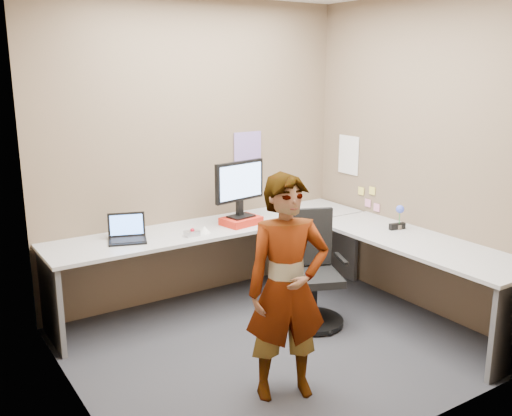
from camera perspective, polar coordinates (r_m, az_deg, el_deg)
ground at (r=4.56m, az=2.10°, el=-13.51°), size 3.00×3.00×0.00m
wall_back at (r=5.21m, az=-6.06°, el=5.59°), size 3.00×0.00×3.00m
wall_right at (r=5.12m, az=16.15°, el=4.96°), size 0.00×2.70×2.70m
wall_left at (r=3.49m, az=-18.30°, el=0.76°), size 0.00×2.70×2.70m
desk at (r=4.86m, az=3.76°, el=-4.23°), size 2.98×2.58×0.73m
paper_ream at (r=5.10m, az=-1.51°, el=-1.28°), size 0.37×0.30×0.07m
monitor at (r=5.03m, az=-1.64°, el=2.38°), size 0.53×0.19×0.50m
laptop at (r=4.74m, az=-12.77°, el=-2.53°), size 0.36×0.33×0.21m
trackball_mouse at (r=4.78m, az=-6.42°, el=-2.51°), size 0.12×0.08×0.07m
origami at (r=4.85m, az=-5.17°, el=-2.16°), size 0.10×0.10×0.06m
stapler at (r=5.09m, az=13.94°, el=-1.78°), size 0.15×0.07×0.05m
flower at (r=5.06m, az=14.19°, el=-0.52°), size 0.07×0.07×0.22m
calendar_purple at (r=5.48m, az=-0.84°, el=5.55°), size 0.30×0.01×0.40m
calendar_white at (r=5.75m, az=9.24°, el=5.26°), size 0.01×0.28×0.38m
sticky_note_a at (r=5.55m, az=11.54°, el=1.70°), size 0.01×0.07×0.07m
sticky_note_b at (r=5.61m, az=11.12°, el=0.50°), size 0.01×0.07×0.07m
sticky_note_c at (r=5.54m, az=11.97°, el=0.05°), size 0.01×0.07×0.07m
sticky_note_d at (r=5.66m, az=10.47°, el=1.68°), size 0.01×0.07×0.07m
office_chair at (r=4.80m, az=5.68°, el=-7.09°), size 0.55×0.54×0.94m
person at (r=3.65m, az=3.13°, el=-8.01°), size 0.63×0.51×1.48m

